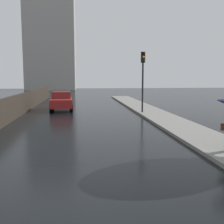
{
  "coord_description": "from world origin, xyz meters",
  "views": [
    {
      "loc": [
        -0.1,
        -6.28,
        2.64
      ],
      "look_at": [
        1.31,
        5.98,
        1.07
      ],
      "focal_mm": 43.99,
      "sensor_mm": 36.0,
      "label": 1
    }
  ],
  "objects": [
    {
      "name": "ground",
      "position": [
        0.0,
        0.0,
        0.0
      ],
      "size": [
        120.0,
        120.0,
        0.0
      ],
      "primitive_type": "plane",
      "color": "black"
    },
    {
      "name": "car_red_near_kerb",
      "position": [
        -1.64,
        16.13,
        0.78
      ],
      "size": [
        1.91,
        4.05,
        1.49
      ],
      "rotation": [
        0.0,
        0.0,
        3.19
      ],
      "color": "maroon",
      "rests_on": "ground"
    },
    {
      "name": "distant_tower",
      "position": [
        -6.19,
        55.34,
        10.7
      ],
      "size": [
        10.26,
        10.39,
        25.23
      ],
      "color": "#9E9993",
      "rests_on": "ground"
    },
    {
      "name": "traffic_light",
      "position": [
        4.32,
        12.95,
        3.11
      ],
      "size": [
        0.26,
        0.39,
        4.27
      ],
      "color": "black",
      "rests_on": "sidewalk_strip"
    }
  ]
}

